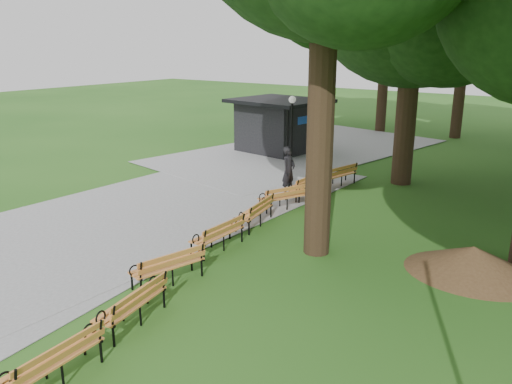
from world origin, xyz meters
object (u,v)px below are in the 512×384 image
Objects in this scene: person at (289,171)px; bench_0 at (52,360)px; bench_3 at (217,234)px; kiosk at (277,125)px; bench_1 at (131,304)px; bench_4 at (254,212)px; bench_7 at (337,175)px; dirt_mound at (473,260)px; bench_5 at (284,197)px; lamp_post at (292,117)px; bench_2 at (167,266)px; bench_6 at (303,185)px.

bench_0 is (2.84, -11.77, -0.47)m from person.
kiosk is at bearing -153.59° from bench_3.
bench_1 is 1.00× the size of bench_4.
kiosk is 2.31× the size of bench_1.
bench_3 is 7.80m from bench_7.
dirt_mound is 6.74m from bench_5.
bench_1 and bench_4 have the same top height.
lamp_post is 1.69× the size of bench_2.
lamp_post is 16.45m from bench_0.
bench_7 is (-0.03, 5.65, 0.00)m from bench_4.
bench_1 is at bearing -70.96° from lamp_post.
lamp_post is 12.53m from bench_2.
bench_4 is (-0.32, 2.14, 0.00)m from bench_3.
bench_5 is (-1.56, 8.07, 0.00)m from bench_1.
bench_7 is at bearing -162.23° from bench_2.
bench_2 and bench_3 have the same top height.
bench_5 is 1.65m from bench_6.
kiosk is 2.31× the size of bench_0.
bench_0 and bench_4 have the same top height.
person is 0.56× the size of lamp_post.
bench_0 is 1.00× the size of bench_1.
bench_4 is at bearing -171.51° from bench_0.
bench_0 is at bearing 30.56° from bench_2.
bench_5 is 1.00× the size of bench_7.
bench_4 is (-0.69, 4.42, 0.00)m from bench_2.
bench_0 is 8.41m from bench_4.
bench_0 is (7.53, -17.99, -0.93)m from kiosk.
bench_1 and bench_6 have the same top height.
bench_6 is (5.34, -6.23, -0.93)m from kiosk.
lamp_post reaches higher than bench_1.
bench_0 is at bearing 13.82° from bench_3.
bench_2 is (-5.71, -4.75, 0.08)m from dirt_mound.
bench_3 is (3.55, -9.46, -1.87)m from lamp_post.
bench_2 is at bearing 8.37° from bench_6.
bench_3 is 1.00× the size of bench_4.
bench_7 is (0.32, 2.10, 0.00)m from bench_6.
dirt_mound is 1.44× the size of bench_6.
bench_0 is 10.32m from bench_5.
bench_4 is at bearing 12.41° from bench_7.
bench_1 is (4.65, -13.48, -1.87)m from lamp_post.
person reaches higher than bench_2.
bench_0 is (5.08, -15.53, -1.87)m from lamp_post.
dirt_mound is at bearing -31.30° from kiosk.
kiosk is 1.61× the size of dirt_mound.
bench_3 is (6.00, -11.92, -0.93)m from kiosk.
kiosk is 9.67m from bench_5.
bench_2 is 2.31m from bench_3.
bench_2 is (-1.15, 3.79, 0.00)m from bench_0.
person is 4.60m from lamp_post.
lamp_post is 1.69× the size of bench_1.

